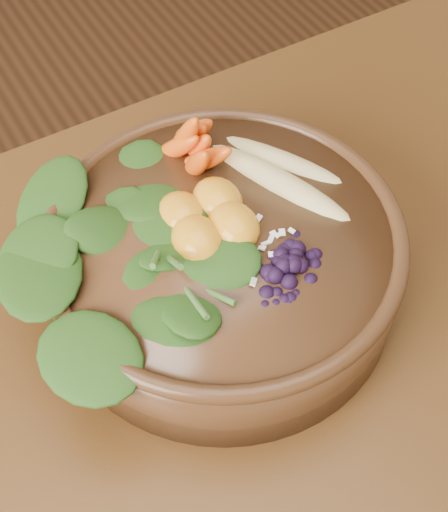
{
  "coord_description": "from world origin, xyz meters",
  "views": [
    {
      "loc": [
        -0.06,
        -0.17,
        1.32
      ],
      "look_at": [
        0.14,
        0.16,
        0.8
      ],
      "focal_mm": 50.0,
      "sensor_mm": 36.0,
      "label": 1
    }
  ],
  "objects_px": {
    "banana_halves": "(282,159)",
    "blueberry_pile": "(291,252)",
    "mandarin_cluster": "(207,208)",
    "stoneware_bowl": "(224,263)",
    "carrot_cluster": "(188,118)",
    "kale_heap": "(126,214)"
  },
  "relations": [
    {
      "from": "banana_halves",
      "to": "blueberry_pile",
      "type": "xyz_separation_m",
      "value": [
        -0.06,
        -0.1,
        0.01
      ]
    },
    {
      "from": "mandarin_cluster",
      "to": "blueberry_pile",
      "type": "distance_m",
      "value": 0.09
    },
    {
      "from": "blueberry_pile",
      "to": "mandarin_cluster",
      "type": "bearing_deg",
      "value": 112.59
    },
    {
      "from": "stoneware_bowl",
      "to": "carrot_cluster",
      "type": "distance_m",
      "value": 0.13
    },
    {
      "from": "stoneware_bowl",
      "to": "carrot_cluster",
      "type": "relative_size",
      "value": 3.62
    },
    {
      "from": "banana_halves",
      "to": "mandarin_cluster",
      "type": "relative_size",
      "value": 1.81
    },
    {
      "from": "banana_halves",
      "to": "mandarin_cluster",
      "type": "height_order",
      "value": "mandarin_cluster"
    },
    {
      "from": "mandarin_cluster",
      "to": "blueberry_pile",
      "type": "xyz_separation_m",
      "value": [
        0.03,
        -0.08,
        0.0
      ]
    },
    {
      "from": "stoneware_bowl",
      "to": "blueberry_pile",
      "type": "distance_m",
      "value": 0.09
    },
    {
      "from": "kale_heap",
      "to": "blueberry_pile",
      "type": "height_order",
      "value": "kale_heap"
    },
    {
      "from": "banana_halves",
      "to": "blueberry_pile",
      "type": "bearing_deg",
      "value": -141.51
    },
    {
      "from": "stoneware_bowl",
      "to": "banana_halves",
      "type": "relative_size",
      "value": 1.74
    },
    {
      "from": "kale_heap",
      "to": "blueberry_pile",
      "type": "bearing_deg",
      "value": -46.34
    },
    {
      "from": "stoneware_bowl",
      "to": "carrot_cluster",
      "type": "xyz_separation_m",
      "value": [
        0.02,
        0.1,
        0.09
      ]
    },
    {
      "from": "mandarin_cluster",
      "to": "banana_halves",
      "type": "bearing_deg",
      "value": 12.11
    },
    {
      "from": "stoneware_bowl",
      "to": "mandarin_cluster",
      "type": "height_order",
      "value": "mandarin_cluster"
    },
    {
      "from": "kale_heap",
      "to": "blueberry_pile",
      "type": "relative_size",
      "value": 1.42
    },
    {
      "from": "kale_heap",
      "to": "banana_halves",
      "type": "relative_size",
      "value": 1.14
    },
    {
      "from": "stoneware_bowl",
      "to": "carrot_cluster",
      "type": "height_order",
      "value": "carrot_cluster"
    },
    {
      "from": "stoneware_bowl",
      "to": "blueberry_pile",
      "type": "relative_size",
      "value": 2.16
    },
    {
      "from": "blueberry_pile",
      "to": "banana_halves",
      "type": "bearing_deg",
      "value": 60.34
    },
    {
      "from": "kale_heap",
      "to": "banana_halves",
      "type": "xyz_separation_m",
      "value": [
        0.15,
        -0.0,
        -0.01
      ]
    }
  ]
}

